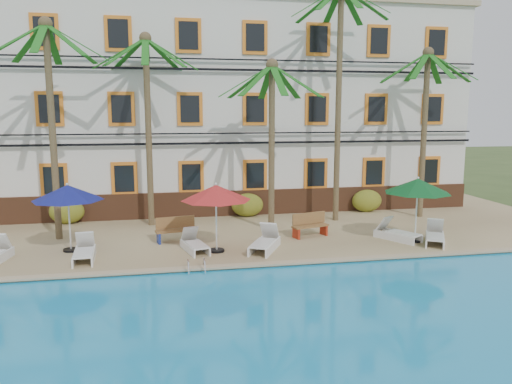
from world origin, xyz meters
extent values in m
plane|color=#384C23|center=(0.00, 0.00, 0.00)|extent=(100.00, 100.00, 0.00)
cube|color=tan|center=(0.00, 5.00, 0.12)|extent=(30.00, 12.00, 0.25)
cube|color=#1A8FC8|center=(0.00, -7.00, 0.10)|extent=(26.00, 12.00, 0.20)
cube|color=tan|center=(0.00, -0.90, 0.28)|extent=(30.00, 0.35, 0.06)
cube|color=silver|center=(0.00, 10.00, 5.25)|extent=(25.00, 6.00, 10.00)
cube|color=brown|center=(0.00, 6.94, 0.85)|extent=(25.00, 0.12, 1.20)
cube|color=tan|center=(0.00, 10.00, 10.35)|extent=(25.40, 6.40, 0.25)
cube|color=orange|center=(-7.50, 6.95, 2.15)|extent=(1.15, 0.10, 1.50)
cube|color=black|center=(-7.50, 6.90, 2.15)|extent=(0.85, 0.04, 1.20)
cube|color=orange|center=(-4.50, 6.95, 2.15)|extent=(1.15, 0.10, 1.50)
cube|color=black|center=(-4.50, 6.90, 2.15)|extent=(0.85, 0.04, 1.20)
cube|color=orange|center=(-1.50, 6.95, 2.15)|extent=(1.15, 0.10, 1.50)
cube|color=black|center=(-1.50, 6.90, 2.15)|extent=(0.85, 0.04, 1.20)
cube|color=orange|center=(1.50, 6.95, 2.15)|extent=(1.15, 0.10, 1.50)
cube|color=black|center=(1.50, 6.90, 2.15)|extent=(0.85, 0.04, 1.20)
cube|color=orange|center=(4.50, 6.95, 2.15)|extent=(1.15, 0.10, 1.50)
cube|color=black|center=(4.50, 6.90, 2.15)|extent=(0.85, 0.04, 1.20)
cube|color=orange|center=(7.50, 6.95, 2.15)|extent=(1.15, 0.10, 1.50)
cube|color=black|center=(7.50, 6.90, 2.15)|extent=(0.85, 0.04, 1.20)
cube|color=orange|center=(10.50, 6.95, 2.15)|extent=(1.15, 0.10, 1.50)
cube|color=black|center=(10.50, 6.90, 2.15)|extent=(0.85, 0.04, 1.20)
cube|color=orange|center=(-7.50, 6.95, 5.25)|extent=(1.15, 0.10, 1.50)
cube|color=black|center=(-7.50, 6.90, 5.25)|extent=(0.85, 0.04, 1.20)
cube|color=orange|center=(-4.50, 6.95, 5.25)|extent=(1.15, 0.10, 1.50)
cube|color=black|center=(-4.50, 6.90, 5.25)|extent=(0.85, 0.04, 1.20)
cube|color=orange|center=(-1.50, 6.95, 5.25)|extent=(1.15, 0.10, 1.50)
cube|color=black|center=(-1.50, 6.90, 5.25)|extent=(0.85, 0.04, 1.20)
cube|color=orange|center=(1.50, 6.95, 5.25)|extent=(1.15, 0.10, 1.50)
cube|color=black|center=(1.50, 6.90, 5.25)|extent=(0.85, 0.04, 1.20)
cube|color=orange|center=(4.50, 6.95, 5.25)|extent=(1.15, 0.10, 1.50)
cube|color=black|center=(4.50, 6.90, 5.25)|extent=(0.85, 0.04, 1.20)
cube|color=orange|center=(7.50, 6.95, 5.25)|extent=(1.15, 0.10, 1.50)
cube|color=black|center=(7.50, 6.90, 5.25)|extent=(0.85, 0.04, 1.20)
cube|color=orange|center=(10.50, 6.95, 5.25)|extent=(1.15, 0.10, 1.50)
cube|color=black|center=(10.50, 6.90, 5.25)|extent=(0.85, 0.04, 1.20)
cube|color=orange|center=(-7.50, 6.95, 8.45)|extent=(1.15, 0.10, 1.50)
cube|color=black|center=(-7.50, 6.90, 8.45)|extent=(0.85, 0.04, 1.20)
cube|color=orange|center=(-4.50, 6.95, 8.45)|extent=(1.15, 0.10, 1.50)
cube|color=black|center=(-4.50, 6.90, 8.45)|extent=(0.85, 0.04, 1.20)
cube|color=orange|center=(-1.50, 6.95, 8.45)|extent=(1.15, 0.10, 1.50)
cube|color=black|center=(-1.50, 6.90, 8.45)|extent=(0.85, 0.04, 1.20)
cube|color=orange|center=(1.50, 6.95, 8.45)|extent=(1.15, 0.10, 1.50)
cube|color=black|center=(1.50, 6.90, 8.45)|extent=(0.85, 0.04, 1.20)
cube|color=orange|center=(4.50, 6.95, 8.45)|extent=(1.15, 0.10, 1.50)
cube|color=black|center=(4.50, 6.90, 8.45)|extent=(0.85, 0.04, 1.20)
cube|color=orange|center=(7.50, 6.95, 8.45)|extent=(1.15, 0.10, 1.50)
cube|color=black|center=(7.50, 6.90, 8.45)|extent=(0.85, 0.04, 1.20)
cube|color=orange|center=(10.50, 6.95, 8.45)|extent=(1.15, 0.10, 1.50)
cube|color=black|center=(10.50, 6.90, 8.45)|extent=(0.85, 0.04, 1.20)
cube|color=black|center=(0.00, 6.80, 3.70)|extent=(25.00, 0.08, 0.10)
cube|color=black|center=(0.00, 6.80, 4.15)|extent=(25.00, 0.08, 0.06)
cube|color=black|center=(0.00, 6.80, 7.00)|extent=(25.00, 0.08, 0.10)
cube|color=black|center=(0.00, 6.80, 7.45)|extent=(25.00, 0.08, 0.06)
cylinder|color=brown|center=(-6.84, 3.91, 4.28)|extent=(0.26, 0.26, 8.06)
sphere|color=brown|center=(-6.84, 3.91, 8.31)|extent=(0.50, 0.50, 0.50)
cube|color=#165E17|center=(-6.84, 4.98, 7.67)|extent=(0.28, 2.17, 1.30)
cube|color=#165E17|center=(-7.60, 4.67, 7.67)|extent=(1.73, 1.73, 1.30)
cube|color=#165E17|center=(-7.92, 3.91, 7.67)|extent=(2.17, 0.28, 1.30)
cube|color=#165E17|center=(-7.60, 3.15, 7.67)|extent=(1.73, 1.73, 1.30)
cube|color=#165E17|center=(-6.84, 2.83, 7.67)|extent=(0.28, 2.17, 1.30)
cube|color=#165E17|center=(-6.08, 3.15, 7.67)|extent=(1.73, 1.73, 1.30)
cube|color=#165E17|center=(-5.76, 3.91, 7.67)|extent=(2.17, 0.28, 1.30)
cube|color=#165E17|center=(-6.08, 4.67, 7.67)|extent=(1.73, 1.73, 1.30)
cylinder|color=brown|center=(-3.34, 5.67, 4.19)|extent=(0.26, 0.26, 7.88)
sphere|color=brown|center=(-3.34, 5.67, 8.13)|extent=(0.50, 0.50, 0.50)
cube|color=#165E17|center=(-3.34, 6.75, 7.49)|extent=(0.28, 2.17, 1.30)
cube|color=#165E17|center=(-4.10, 6.43, 7.49)|extent=(1.73, 1.73, 1.30)
cube|color=#165E17|center=(-4.42, 5.67, 7.49)|extent=(2.17, 0.28, 1.30)
cube|color=#165E17|center=(-4.10, 4.91, 7.49)|extent=(1.73, 1.73, 1.30)
cube|color=#165E17|center=(-3.34, 4.59, 7.49)|extent=(0.28, 2.17, 1.30)
cube|color=#165E17|center=(-2.58, 4.91, 7.49)|extent=(1.73, 1.73, 1.30)
cube|color=#165E17|center=(-2.27, 5.67, 7.49)|extent=(2.17, 0.28, 1.30)
cube|color=#165E17|center=(-2.58, 6.43, 7.49)|extent=(1.73, 1.73, 1.30)
cylinder|color=brown|center=(1.59, 3.82, 3.61)|extent=(0.26, 0.26, 6.73)
sphere|color=brown|center=(1.59, 3.82, 6.98)|extent=(0.50, 0.50, 0.50)
cube|color=#165E17|center=(1.59, 4.90, 6.34)|extent=(0.28, 2.17, 1.30)
cube|color=#165E17|center=(0.83, 4.58, 6.34)|extent=(1.73, 1.73, 1.30)
cube|color=#165E17|center=(0.52, 3.82, 6.34)|extent=(2.17, 0.28, 1.30)
cube|color=#165E17|center=(0.83, 3.06, 6.34)|extent=(1.73, 1.73, 1.30)
cube|color=#165E17|center=(1.59, 2.74, 6.34)|extent=(0.28, 2.17, 1.30)
cube|color=#165E17|center=(2.35, 3.06, 6.34)|extent=(1.73, 1.73, 1.30)
cube|color=#165E17|center=(2.67, 3.82, 6.34)|extent=(2.17, 0.28, 1.30)
cube|color=#165E17|center=(2.35, 4.58, 6.34)|extent=(1.73, 1.73, 1.30)
cylinder|color=brown|center=(4.87, 5.07, 5.30)|extent=(0.26, 0.26, 10.10)
cube|color=#165E17|center=(4.87, 6.15, 9.72)|extent=(0.28, 2.17, 1.30)
cube|color=#165E17|center=(4.11, 5.83, 9.72)|extent=(1.73, 1.73, 1.30)
cube|color=#165E17|center=(3.80, 5.07, 9.72)|extent=(2.17, 0.28, 1.30)
cube|color=#165E17|center=(5.95, 5.07, 9.72)|extent=(2.17, 0.28, 1.30)
cube|color=#165E17|center=(5.63, 5.83, 9.72)|extent=(1.73, 1.73, 1.30)
cylinder|color=brown|center=(9.04, 5.07, 4.00)|extent=(0.26, 0.26, 7.49)
sphere|color=brown|center=(9.04, 5.07, 7.74)|extent=(0.50, 0.50, 0.50)
cube|color=#165E17|center=(9.04, 6.14, 7.11)|extent=(0.28, 2.17, 1.30)
cube|color=#165E17|center=(8.28, 5.83, 7.11)|extent=(1.73, 1.73, 1.30)
cube|color=#165E17|center=(7.96, 5.07, 7.11)|extent=(2.17, 0.28, 1.30)
cube|color=#165E17|center=(8.28, 4.30, 7.11)|extent=(1.73, 1.73, 1.30)
cube|color=#165E17|center=(9.04, 3.99, 7.11)|extent=(0.28, 2.17, 1.30)
cube|color=#165E17|center=(9.80, 4.30, 7.11)|extent=(1.73, 1.73, 1.30)
cube|color=#165E17|center=(10.11, 5.07, 7.11)|extent=(2.17, 0.28, 1.30)
cube|color=#165E17|center=(9.80, 5.83, 7.11)|extent=(1.73, 1.73, 1.30)
ellipsoid|color=#2A5819|center=(-6.99, 6.60, 0.80)|extent=(1.50, 0.90, 1.10)
ellipsoid|color=#2A5819|center=(1.07, 6.60, 0.80)|extent=(1.50, 0.90, 1.10)
ellipsoid|color=#2A5819|center=(7.04, 6.60, 0.80)|extent=(1.50, 0.90, 1.10)
cylinder|color=black|center=(-6.09, 2.00, 0.29)|extent=(0.55, 0.55, 0.08)
cylinder|color=silver|center=(-6.09, 2.00, 1.42)|extent=(0.06, 0.06, 2.35)
cone|color=navy|center=(-6.09, 2.00, 2.35)|extent=(2.44, 2.44, 0.54)
sphere|color=silver|center=(-6.09, 2.00, 2.64)|extent=(0.10, 0.10, 0.10)
cylinder|color=black|center=(-1.03, 0.95, 0.29)|extent=(0.55, 0.55, 0.08)
cylinder|color=silver|center=(-1.03, 0.95, 1.43)|extent=(0.06, 0.06, 2.36)
cone|color=#B02323|center=(-1.03, 0.95, 2.36)|extent=(2.46, 2.46, 0.54)
sphere|color=silver|center=(-1.03, 0.95, 2.66)|extent=(0.10, 0.10, 0.10)
cylinder|color=black|center=(6.54, 0.90, 0.29)|extent=(0.56, 0.56, 0.08)
cylinder|color=silver|center=(6.54, 0.90, 1.45)|extent=(0.06, 0.06, 2.39)
cone|color=#0C4D1F|center=(6.54, 0.90, 2.39)|extent=(2.49, 2.49, 0.55)
sphere|color=silver|center=(6.54, 0.90, 2.69)|extent=(0.10, 0.10, 0.10)
cube|color=white|center=(-8.28, 1.63, 0.80)|extent=(0.67, 0.57, 0.65)
cube|color=white|center=(-8.09, 0.93, 0.40)|extent=(0.36, 1.85, 0.30)
cube|color=white|center=(-5.45, 0.53, 0.56)|extent=(0.67, 1.31, 0.06)
cube|color=white|center=(-5.51, 1.41, 0.79)|extent=(0.62, 0.51, 0.64)
cube|color=white|center=(-5.76, 0.75, 0.40)|extent=(0.17, 1.82, 0.30)
cube|color=white|center=(-5.17, 0.79, 0.40)|extent=(0.17, 1.82, 0.30)
cube|color=white|center=(-1.73, 0.91, 0.54)|extent=(0.82, 1.29, 0.06)
cube|color=white|center=(-1.92, 1.72, 0.76)|extent=(0.64, 0.56, 0.60)
cube|color=white|center=(-2.05, 1.07, 0.39)|extent=(0.45, 1.67, 0.28)
cube|color=white|center=(-1.51, 1.20, 0.39)|extent=(0.45, 1.67, 0.28)
cube|color=white|center=(0.54, 0.52, 0.58)|extent=(1.18, 1.49, 0.06)
cube|color=white|center=(0.98, 1.35, 0.82)|extent=(0.79, 0.73, 0.68)
cube|color=white|center=(0.38, 0.89, 0.41)|extent=(0.95, 1.74, 0.31)
cube|color=white|center=(0.94, 0.60, 0.41)|extent=(0.95, 1.74, 0.31)
cube|color=white|center=(6.12, 1.02, 0.56)|extent=(1.13, 1.39, 0.06)
cube|color=white|center=(5.69, 1.78, 0.79)|extent=(0.74, 0.69, 0.63)
cube|color=white|center=(5.74, 1.08, 0.40)|extent=(0.94, 1.60, 0.29)
cube|color=white|center=(6.25, 1.37, 0.40)|extent=(0.94, 1.60, 0.29)
cube|color=white|center=(7.00, 0.28, 0.57)|extent=(1.15, 1.41, 0.06)
cube|color=white|center=(7.45, 1.05, 0.79)|extent=(0.75, 0.71, 0.64)
cube|color=white|center=(6.87, 0.64, 0.40)|extent=(0.96, 1.62, 0.30)
cube|color=white|center=(7.38, 0.35, 0.40)|extent=(0.96, 1.62, 0.30)
cube|color=olive|center=(-2.40, 2.60, 0.68)|extent=(1.56, 0.72, 0.06)
cube|color=olive|center=(-2.44, 2.81, 0.95)|extent=(1.48, 0.34, 0.45)
cube|color=navy|center=(-3.04, 2.47, 0.45)|extent=(0.16, 0.46, 0.40)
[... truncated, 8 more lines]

